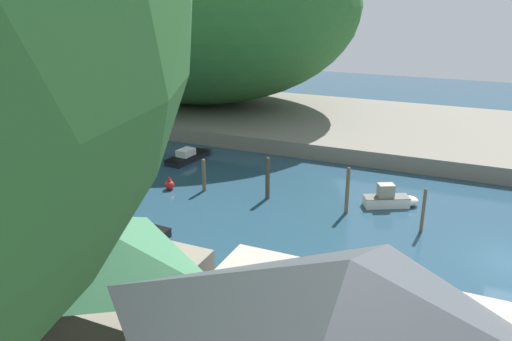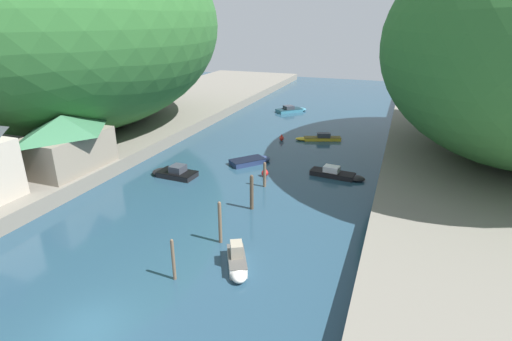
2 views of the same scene
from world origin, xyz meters
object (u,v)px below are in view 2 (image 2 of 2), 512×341
boat_white_cruiser (292,110)px  boat_near_quay (338,174)px  boat_mid_channel (318,138)px  boat_moored_right (252,161)px  channel_buoy_far (265,173)px  boat_far_upstream (237,262)px  boathouse_shed (65,142)px  boat_navy_launch (173,173)px  person_on_quay (104,152)px  channel_buoy_near (282,138)px

boat_white_cruiser → boat_near_quay: size_ratio=0.94×
boat_mid_channel → boat_moored_right: size_ratio=1.26×
boat_white_cruiser → channel_buoy_far: (5.44, -29.71, 0.06)m
boat_far_upstream → boat_moored_right: size_ratio=0.81×
boathouse_shed → boat_navy_launch: size_ratio=1.77×
boathouse_shed → person_on_quay: size_ratio=5.13×
boat_mid_channel → boat_navy_launch: size_ratio=1.23×
boathouse_shed → boat_white_cruiser: boathouse_shed is taller
boat_mid_channel → channel_buoy_near: bearing=92.2°
boat_white_cruiser → channel_buoy_near: bearing=-35.2°
boat_near_quay → channel_buoy_near: size_ratio=6.29×
boat_mid_channel → boat_navy_launch: 21.05m
boathouse_shed → boat_far_upstream: size_ratio=2.22×
boat_navy_launch → person_on_quay: (-6.95, -1.81, 1.99)m
boat_far_upstream → channel_buoy_far: size_ratio=3.64×
boat_far_upstream → boat_white_cruiser: bearing=-106.4°
boat_navy_launch → boat_far_upstream: bearing=-132.3°
boat_far_upstream → channel_buoy_far: (-3.64, 15.82, -0.09)m
boat_white_cruiser → boat_navy_launch: boat_navy_launch is taller
boat_mid_channel → person_on_quay: (-18.18, -19.61, 2.08)m
channel_buoy_far → boat_navy_launch: bearing=-159.9°
boat_white_cruiser → person_on_quay: (-10.34, -34.75, 2.02)m
boat_white_cruiser → boat_near_quay: 30.03m
boat_moored_right → channel_buoy_near: bearing=126.7°
boathouse_shed → channel_buoy_far: boathouse_shed is taller
channel_buoy_near → person_on_quay: 22.51m
channel_buoy_near → person_on_quay: bearing=-127.6°
person_on_quay → boat_moored_right: bearing=-37.6°
boat_near_quay → boat_moored_right: bearing=-88.9°
boat_mid_channel → boat_white_cruiser: bearing=7.3°
boat_far_upstream → channel_buoy_near: boat_far_upstream is taller
boat_navy_launch → person_on_quay: size_ratio=2.90×
channel_buoy_far → person_on_quay: person_on_quay is taller
boat_moored_right → channel_buoy_near: 9.50m
boat_mid_channel → boathouse_shed: bearing=118.6°
boat_far_upstream → boat_near_quay: bearing=-128.3°
boat_near_quay → person_on_quay: size_ratio=3.38×
boat_mid_channel → boat_far_upstream: (1.24, -30.38, 0.20)m
boathouse_shed → boat_far_upstream: (21.12, -7.79, -3.65)m
channel_buoy_near → boat_navy_launch: bearing=-112.8°
boat_navy_launch → boat_near_quay: (15.87, 5.63, -0.05)m
boat_mid_channel → boat_far_upstream: size_ratio=1.55×
boat_mid_channel → boat_white_cruiser: size_ratio=1.12×
boat_white_cruiser → person_on_quay: person_on_quay is taller
boat_white_cruiser → boat_mid_channel: bearing=-19.0°
boat_far_upstream → boat_mid_channel: bearing=-115.3°
channel_buoy_near → boat_mid_channel: bearing=22.2°
boat_near_quay → channel_buoy_near: bearing=-132.4°
boat_mid_channel → boat_navy_launch: boat_navy_launch is taller
person_on_quay → boat_white_cruiser: bearing=3.6°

